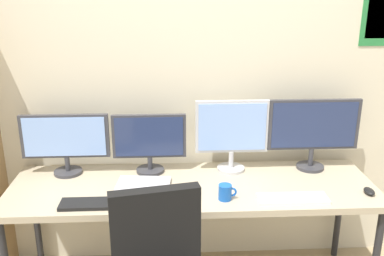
{
  "coord_description": "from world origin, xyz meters",
  "views": [
    {
      "loc": [
        -0.13,
        -1.82,
        1.92
      ],
      "look_at": [
        0.0,
        0.65,
        1.09
      ],
      "focal_mm": 40.86,
      "sensor_mm": 36.0,
      "label": 1
    }
  ],
  "objects": [
    {
      "name": "monitor_far_left",
      "position": [
        -0.8,
        0.81,
        0.97
      ],
      "size": [
        0.55,
        0.18,
        0.4
      ],
      "color": "#38383D",
      "rests_on": "desk"
    },
    {
      "name": "coffee_mug",
      "position": [
        0.18,
        0.4,
        0.79
      ],
      "size": [
        0.11,
        0.08,
        0.09
      ],
      "color": "blue",
      "rests_on": "desk"
    },
    {
      "name": "keyboard_right",
      "position": [
        0.56,
        0.37,
        0.75
      ],
      "size": [
        0.4,
        0.13,
        0.02
      ],
      "primitive_type": "cube",
      "color": "silver",
      "rests_on": "desk"
    },
    {
      "name": "keyboard_left",
      "position": [
        -0.56,
        0.37,
        0.75
      ],
      "size": [
        0.38,
        0.13,
        0.02
      ],
      "primitive_type": "cube",
      "color": "black",
      "rests_on": "desk"
    },
    {
      "name": "computer_mouse",
      "position": [
        1.03,
        0.43,
        0.76
      ],
      "size": [
        0.06,
        0.1,
        0.03
      ],
      "primitive_type": "ellipsoid",
      "color": "black",
      "rests_on": "desk"
    },
    {
      "name": "laptop_closed",
      "position": [
        -0.3,
        0.58,
        0.75
      ],
      "size": [
        0.34,
        0.25,
        0.02
      ],
      "primitive_type": "cube",
      "rotation": [
        0.0,
        0.0,
        -0.09
      ],
      "color": "silver",
      "rests_on": "desk"
    },
    {
      "name": "monitor_far_right",
      "position": [
        0.8,
        0.81,
        1.02
      ],
      "size": [
        0.6,
        0.18,
        0.47
      ],
      "color": "#38383D",
      "rests_on": "desk"
    },
    {
      "name": "desk",
      "position": [
        0.0,
        0.6,
        0.69
      ],
      "size": [
        2.23,
        0.68,
        0.74
      ],
      "color": "tan",
      "rests_on": "ground_plane"
    },
    {
      "name": "monitor_center_left",
      "position": [
        -0.27,
        0.81,
        0.95
      ],
      "size": [
        0.47,
        0.18,
        0.39
      ],
      "color": "#38383D",
      "rests_on": "desk"
    },
    {
      "name": "wall_back",
      "position": [
        0.0,
        1.02,
        1.3
      ],
      "size": [
        4.63,
        0.11,
        2.6
      ],
      "color": "beige",
      "rests_on": "ground_plane"
    },
    {
      "name": "monitor_center_right",
      "position": [
        0.27,
        0.81,
        1.01
      ],
      "size": [
        0.47,
        0.18,
        0.47
      ],
      "color": "silver",
      "rests_on": "desk"
    }
  ]
}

